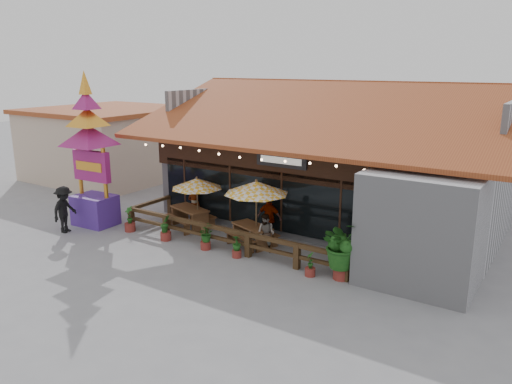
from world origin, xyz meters
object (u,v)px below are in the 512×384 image
Objects in this scene: umbrella_left at (197,184)px; pedestrian at (64,209)px; picnic_table_right at (252,232)px; tropical_plant at (343,246)px; umbrella_right at (256,188)px; picnic_table_left at (190,214)px; thai_sign_tower at (89,140)px.

umbrella_left is 5.56m from pedestrian.
tropical_plant is (4.15, -1.00, 0.61)m from picnic_table_right.
picnic_table_left is at bearing 175.63° from umbrella_right.
picnic_table_right is 1.02× the size of tropical_plant.
umbrella_right reaches higher than picnic_table_right.
umbrella_left is at bearing 174.02° from picnic_table_right.
picnic_table_left reaches higher than picnic_table_right.
picnic_table_left is 7.70m from tropical_plant.
tropical_plant is at bearing 2.93° from thai_sign_tower.
thai_sign_tower is (-7.13, -1.58, 3.18)m from picnic_table_right.
pedestrian is (-7.49, -3.00, -1.31)m from umbrella_right.
umbrella_right reaches higher than tropical_plant.
umbrella_left is at bearing 24.28° from thai_sign_tower.
umbrella_left is 1.49m from picnic_table_left.
umbrella_right is 1.76m from picnic_table_right.
umbrella_left is at bearing 169.55° from tropical_plant.
picnic_table_left is 1.06× the size of picnic_table_right.
tropical_plant is at bearing -13.54° from picnic_table_right.
picnic_table_right is (-0.16, -0.05, -1.75)m from umbrella_right.
tropical_plant reaches higher than pedestrian.
pedestrian is at bearing -170.37° from tropical_plant.
picnic_table_right is at bearing -5.98° from umbrella_left.
picnic_table_left is at bearing 174.53° from picnic_table_right.
thai_sign_tower is at bearing -23.73° from pedestrian.
umbrella_right is at bearing 165.22° from tropical_plant.
pedestrian is (-3.92, -3.28, 0.39)m from picnic_table_left.
thai_sign_tower is (-3.72, -1.90, 3.13)m from picnic_table_left.
pedestrian reaches higher than picnic_table_left.
picnic_table_right is 4.31m from tropical_plant.
picnic_table_left is 5.22m from thai_sign_tower.
umbrella_left is 1.34× the size of tropical_plant.
umbrella_right is 1.31× the size of tropical_plant.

